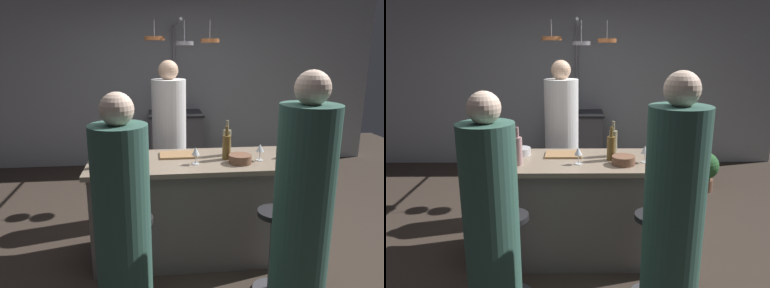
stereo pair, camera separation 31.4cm
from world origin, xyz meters
The scene contains 22 objects.
ground_plane centered at (0.00, 0.00, 0.00)m, with size 9.00×9.00×0.00m, color #382D26.
back_wall centered at (0.00, 2.85, 1.30)m, with size 6.40×0.16×2.60m, color #9EA3A8.
kitchen_island centered at (0.00, 0.00, 0.45)m, with size 1.80×0.72×0.90m.
stove_range centered at (0.00, 2.45, 0.45)m, with size 0.80×0.64×0.89m.
chef centered at (-0.17, 0.84, 0.80)m, with size 0.36×0.36×1.72m.
bar_stool_right centered at (0.53, -0.62, 0.38)m, with size 0.28×0.28×0.68m.
guest_right centered at (0.57, -1.00, 0.80)m, with size 0.36×0.36×1.72m.
bar_stool_left centered at (-0.49, -0.62, 0.38)m, with size 0.28×0.28×0.68m.
guest_left centered at (-0.54, -0.97, 0.74)m, with size 0.34×0.34×1.60m.
overhead_pot_rack centered at (0.01, 1.93, 1.68)m, with size 0.88×1.44×2.17m.
potted_plant centered at (1.68, 1.53, 0.30)m, with size 0.36×0.36×0.52m.
cutting_board centered at (-0.13, 0.13, 0.91)m, with size 0.32×0.22×0.02m, color #997047.
pepper_mill centered at (-0.72, 0.05, 1.01)m, with size 0.05×0.05×0.21m, color #382319.
wine_bottle_rose centered at (-0.49, -0.14, 1.02)m, with size 0.07×0.07×0.32m.
wine_bottle_white centered at (0.31, 0.11, 1.02)m, with size 0.07×0.07×0.32m.
wine_bottle_amber centered at (0.28, -0.02, 1.01)m, with size 0.07×0.07×0.29m.
wine_bottle_green centered at (-0.77, -0.13, 1.02)m, with size 0.07×0.07×0.31m.
wine_glass_by_chef centered at (0.00, -0.13, 1.01)m, with size 0.07×0.07×0.15m.
wine_glass_near_left_guest centered at (0.81, -0.03, 1.01)m, with size 0.07×0.07×0.15m.
wine_glass_near_right_guest centered at (0.56, -0.09, 1.01)m, with size 0.07×0.07×0.15m.
mixing_bowl_steel centered at (-0.52, 0.16, 0.93)m, with size 0.18×0.18×0.06m, color #B7B7BC.
mixing_bowl_wooden centered at (0.37, -0.14, 0.94)m, with size 0.19×0.19×0.07m, color brown.
Camera 2 is at (-0.03, -3.02, 1.83)m, focal length 34.25 mm.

